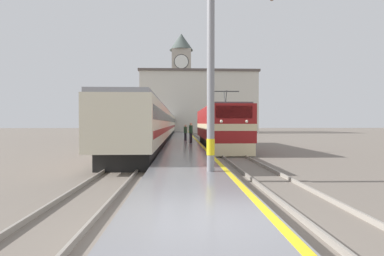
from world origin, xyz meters
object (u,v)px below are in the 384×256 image
catenary_mast (213,70)px  second_waiting_passenger (191,132)px  passenger_train (160,125)px  person_on_platform (185,132)px  clock_tower (181,79)px  locomotive_train (219,127)px

catenary_mast → second_waiting_passenger: (-0.24, 15.76, -2.75)m
passenger_train → person_on_platform: 8.41m
clock_tower → second_waiting_passenger: bearing=-89.3°
locomotive_train → person_on_platform: locomotive_train is taller
passenger_train → clock_tower: size_ratio=2.02×
passenger_train → clock_tower: (2.94, 40.98, 11.87)m
passenger_train → locomotive_train: bearing=-64.2°
catenary_mast → second_waiting_passenger: catenary_mast is taller
second_waiting_passenger → clock_tower: (-0.61, 52.36, 12.48)m
catenary_mast → person_on_platform: catenary_mast is taller
passenger_train → catenary_mast: 27.49m
passenger_train → second_waiting_passenger: (3.55, -11.39, -0.61)m
locomotive_train → passenger_train: (-5.96, 12.33, 0.12)m
passenger_train → second_waiting_passenger: 11.94m
locomotive_train → second_waiting_passenger: locomotive_train is taller
locomotive_train → clock_tower: 54.72m
passenger_train → clock_tower: clock_tower is taller
catenary_mast → second_waiting_passenger: bearing=90.9°
person_on_platform → clock_tower: size_ratio=0.06×
locomotive_train → clock_tower: size_ratio=0.56×
second_waiting_passenger → clock_tower: size_ratio=0.07×
locomotive_train → passenger_train: bearing=115.8°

